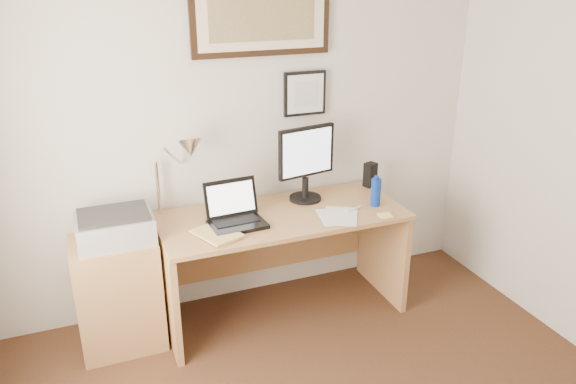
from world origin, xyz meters
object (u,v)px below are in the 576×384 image
water_bottle (376,192)px  laptop (235,215)px  desk (278,240)px  printer (115,227)px  side_cabinet (119,293)px  lcd_monitor (306,160)px  book (203,240)px

water_bottle → laptop: size_ratio=0.54×
desk → printer: size_ratio=3.64×
desk → printer: (-1.04, -0.05, 0.30)m
side_cabinet → lcd_monitor: bearing=4.8°
laptop → printer: size_ratio=0.80×
book → laptop: 0.31m
desk → laptop: laptop is taller
laptop → lcd_monitor: 0.64m
side_cabinet → water_bottle: (1.70, -0.15, 0.48)m
water_bottle → side_cabinet: bearing=174.9°
side_cabinet → desk: desk is taller
book → laptop: (0.25, 0.17, 0.05)m
laptop → lcd_monitor: lcd_monitor is taller
laptop → side_cabinet: bearing=173.9°
side_cabinet → desk: bearing=1.9°
water_bottle → lcd_monitor: lcd_monitor is taller
lcd_monitor → side_cabinet: bearing=-175.2°
water_bottle → book: (-1.21, -0.10, -0.08)m
book → desk: 0.69m
book → desk: book is taller
side_cabinet → water_bottle: bearing=-5.1°
desk → laptop: (-0.33, -0.12, 0.29)m
water_bottle → desk: (-0.63, 0.19, -0.33)m
side_cabinet → desk: 1.08m
book → laptop: laptop is taller
laptop → lcd_monitor: size_ratio=0.68×
book → printer: (-0.47, 0.24, 0.06)m
water_bottle → printer: (-1.68, 0.14, -0.03)m
desk → lcd_monitor: 0.58m
side_cabinet → laptop: 0.87m
lcd_monitor → printer: size_ratio=1.18×
book → lcd_monitor: bearing=23.8°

